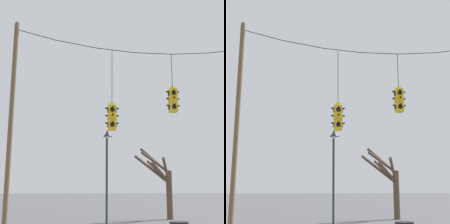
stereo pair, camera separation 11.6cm
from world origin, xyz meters
The scene contains 6 objects.
utility_pole_left centered at (-6.14, 0.36, 4.58)m, with size 0.20×0.20×9.17m.
span_wire centered at (0.00, 0.36, 8.24)m, with size 12.29×0.03×0.88m.
traffic_light_near_right_pole centered at (-1.91, 0.36, 4.96)m, with size 0.58×0.58×3.64m.
traffic_light_over_intersection centered at (0.81, 0.36, 5.78)m, with size 0.58×0.58×2.72m.
street_lamp centered at (-1.68, 4.70, 3.81)m, with size 0.50×0.87×5.06m.
bare_tree centered at (2.28, 7.96, 2.34)m, with size 2.60×2.25×4.46m.
Camera 2 is at (-3.40, -14.01, 2.02)m, focal length 55.00 mm.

